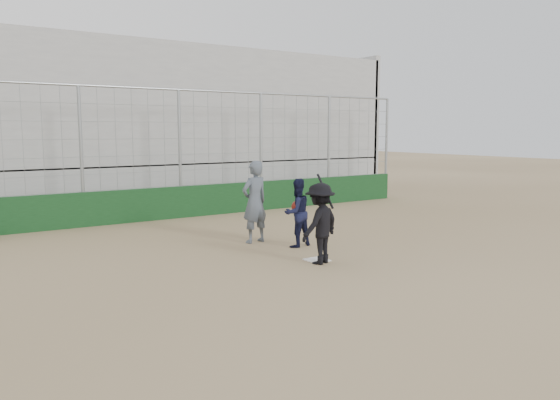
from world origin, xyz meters
TOP-DOWN VIEW (x-y plane):
  - ground at (0.00, 0.00)m, footprint 90.00×90.00m
  - home_plate at (0.00, 0.00)m, footprint 0.44×0.44m
  - backstop at (0.00, 7.00)m, footprint 18.10×0.25m
  - bleachers at (0.00, 11.95)m, footprint 20.25×6.70m
  - batter_at_plate at (-0.10, -0.22)m, footprint 1.23×0.94m
  - catcher_crouched at (0.46, 1.35)m, footprint 0.88×0.74m
  - umpire at (-0.10, 2.36)m, footprint 0.80×0.59m

SIDE VIEW (x-z plane):
  - ground at x=0.00m, z-range 0.00..0.00m
  - home_plate at x=0.00m, z-range 0.00..0.02m
  - catcher_crouched at x=0.46m, z-range 0.00..1.10m
  - batter_at_plate at x=-0.10m, z-range -0.08..1.76m
  - umpire at x=-0.10m, z-range 0.00..1.82m
  - backstop at x=0.00m, z-range -1.06..2.98m
  - bleachers at x=0.00m, z-range -0.57..6.41m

